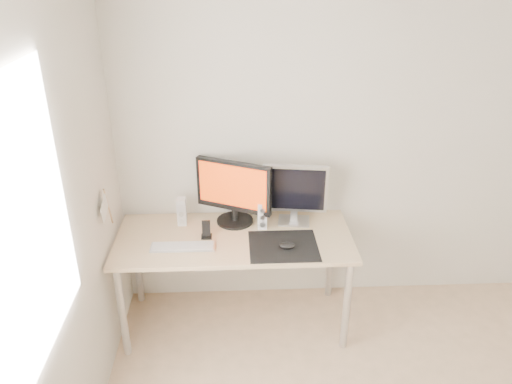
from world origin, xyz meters
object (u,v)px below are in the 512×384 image
main_monitor (234,190)px  speaker_left (182,212)px  speaker_right (262,215)px  second_monitor (295,192)px  keyboard (183,247)px  desk (234,246)px  phone_dock (206,233)px  mouse (287,246)px

main_monitor → speaker_left: 0.40m
speaker_left → speaker_right: (0.56, -0.08, 0.00)m
main_monitor → second_monitor: bearing=-1.9°
second_monitor → keyboard: 0.86m
desk → keyboard: size_ratio=3.80×
desk → speaker_left: speaker_left is taller
second_monitor → speaker_right: second_monitor is taller
speaker_left → speaker_right: 0.57m
second_monitor → keyboard: size_ratio=1.07×
phone_dock → desk: bearing=1.4°
main_monitor → keyboard: 0.53m
desk → second_monitor: (0.43, 0.18, 0.32)m
speaker_right → keyboard: bearing=-155.9°
speaker_left → second_monitor: bearing=-0.6°
desk → keyboard: 0.37m
phone_dock → second_monitor: bearing=17.0°
phone_dock → speaker_left: bearing=132.3°
mouse → phone_dock: 0.55m
desk → speaker_right: 0.29m
desk → main_monitor: (0.00, 0.20, 0.33)m
main_monitor → speaker_right: main_monitor is taller
mouse → main_monitor: main_monitor is taller
speaker_right → speaker_left: bearing=172.1°
main_monitor → second_monitor: main_monitor is taller
mouse → main_monitor: (-0.34, 0.37, 0.23)m
speaker_left → keyboard: (0.03, -0.32, -0.09)m
speaker_right → second_monitor: bearing=16.7°
speaker_left → mouse: bearing=-27.0°
desk → main_monitor: 0.39m
keyboard → speaker_right: bearing=24.1°
mouse → keyboard: 0.68m
desk → second_monitor: second_monitor is taller
mouse → main_monitor: bearing=132.8°
main_monitor → speaker_right: bearing=-23.6°
mouse → keyboard: bearing=176.3°
mouse → main_monitor: 0.55m
second_monitor → phone_dock: second_monitor is taller
speaker_left → phone_dock: (0.18, -0.20, -0.06)m
second_monitor → keyboard: (-0.76, -0.31, -0.23)m
second_monitor → phone_dock: size_ratio=3.55×
main_monitor → desk: bearing=-91.3°
keyboard → desk: bearing=20.4°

